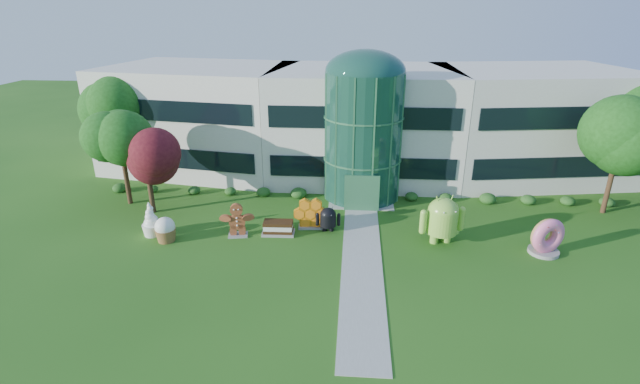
# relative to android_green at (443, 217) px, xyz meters

# --- Properties ---
(ground) EXTENTS (140.00, 140.00, 0.00)m
(ground) POSITION_rel_android_green_xyz_m (-5.11, -4.32, -1.80)
(ground) COLOR #215114
(ground) RESTS_ON ground
(building) EXTENTS (46.00, 15.00, 9.30)m
(building) POSITION_rel_android_green_xyz_m (-5.11, 13.68, 2.85)
(building) COLOR beige
(building) RESTS_ON ground
(atrium) EXTENTS (6.00, 6.00, 9.80)m
(atrium) POSITION_rel_android_green_xyz_m (-5.11, 7.68, 3.10)
(atrium) COLOR #194738
(atrium) RESTS_ON ground
(walkway) EXTENTS (2.40, 20.00, 0.04)m
(walkway) POSITION_rel_android_green_xyz_m (-5.11, -2.32, -1.78)
(walkway) COLOR #9E9E93
(walkway) RESTS_ON ground
(tree_red) EXTENTS (4.00, 4.00, 6.00)m
(tree_red) POSITION_rel_android_green_xyz_m (-20.61, 3.18, 1.20)
(tree_red) COLOR #3F0C14
(tree_red) RESTS_ON ground
(trees_backdrop) EXTENTS (52.00, 8.00, 8.40)m
(trees_backdrop) POSITION_rel_android_green_xyz_m (-5.11, 8.68, 2.40)
(trees_backdrop) COLOR #174310
(trees_backdrop) RESTS_ON ground
(android_green) EXTENTS (3.61, 2.86, 3.60)m
(android_green) POSITION_rel_android_green_xyz_m (0.00, 0.00, 0.00)
(android_green) COLOR #8CCC41
(android_green) RESTS_ON ground
(android_black) EXTENTS (1.80, 1.26, 1.98)m
(android_black) POSITION_rel_android_green_xyz_m (-7.40, 1.06, -0.81)
(android_black) COLOR black
(android_black) RESTS_ON ground
(donut) EXTENTS (2.55, 1.90, 2.40)m
(donut) POSITION_rel_android_green_xyz_m (6.19, -0.99, -0.60)
(donut) COLOR pink
(donut) RESTS_ON ground
(gingerbread) EXTENTS (2.68, 1.41, 2.35)m
(gingerbread) POSITION_rel_android_green_xyz_m (-13.38, -0.12, -0.62)
(gingerbread) COLOR maroon
(gingerbread) RESTS_ON ground
(ice_cream_sandwich) EXTENTS (2.18, 1.13, 0.96)m
(ice_cream_sandwich) POSITION_rel_android_green_xyz_m (-10.71, 0.29, -1.32)
(ice_cream_sandwich) COLOR black
(ice_cream_sandwich) RESTS_ON ground
(honeycomb) EXTENTS (2.55, 1.09, 1.96)m
(honeycomb) POSITION_rel_android_green_xyz_m (-8.63, 1.46, -0.82)
(honeycomb) COLOR orange
(honeycomb) RESTS_ON ground
(froyo) EXTENTS (1.75, 1.75, 2.37)m
(froyo) POSITION_rel_android_green_xyz_m (-19.12, -0.44, -0.61)
(froyo) COLOR white
(froyo) RESTS_ON ground
(cupcake) EXTENTS (1.43, 1.43, 1.68)m
(cupcake) POSITION_rel_android_green_xyz_m (-17.88, -1.21, -0.96)
(cupcake) COLOR white
(cupcake) RESTS_ON ground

